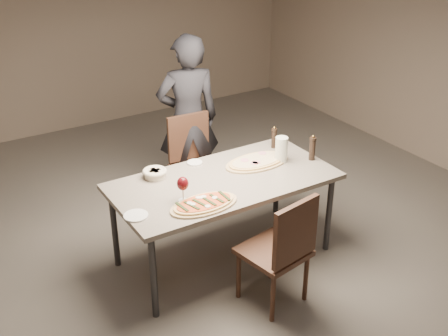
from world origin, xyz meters
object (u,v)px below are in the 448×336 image
chair_near (283,247)px  diner (188,119)px  ham_pizza (257,161)px  pepper_mill_left (274,138)px  zucchini_pizza (204,204)px  carafe (281,150)px  bread_basket (155,173)px  dining_table (224,185)px  chair_far (194,158)px

chair_near → diner: diner is taller
ham_pizza → pepper_mill_left: 0.37m
zucchini_pizza → carafe: carafe is taller
bread_basket → carafe: carafe is taller
dining_table → pepper_mill_left: bearing=22.2°
ham_pizza → carafe: bearing=-31.1°
carafe → chair_near: size_ratio=0.24×
chair_far → diner: 0.39m
dining_table → carafe: 0.61m
zucchini_pizza → bread_basket: size_ratio=2.76×
chair_near → zucchini_pizza: bearing=119.7°
chair_far → zucchini_pizza: bearing=68.2°
bread_basket → diner: size_ratio=0.12×
ham_pizza → carafe: 0.23m
pepper_mill_left → bread_basket: bearing=178.3°
ham_pizza → carafe: size_ratio=2.69×
carafe → pepper_mill_left: bearing=65.9°
ham_pizza → diner: size_ratio=0.36×
ham_pizza → pepper_mill_left: size_ratio=2.96×
zucchini_pizza → pepper_mill_left: bearing=21.6°
carafe → chair_near: (-0.54, -0.77, -0.34)m
ham_pizza → chair_far: bearing=94.0°
ham_pizza → chair_far: 0.85m
dining_table → chair_far: size_ratio=1.94×
diner → bread_basket: bearing=62.2°
zucchini_pizza → ham_pizza: (0.74, 0.38, -0.00)m
chair_near → carafe: bearing=44.6°
diner → zucchini_pizza: bearing=80.7°
zucchini_pizza → pepper_mill_left: (1.05, 0.56, 0.08)m
dining_table → carafe: (0.58, 0.02, 0.17)m
bread_basket → chair_near: size_ratio=0.21×
zucchini_pizza → chair_near: (0.39, -0.46, -0.25)m
pepper_mill_left → diner: bearing=116.8°
bread_basket → pepper_mill_left: (1.16, -0.03, 0.05)m
diner → ham_pizza: bearing=111.2°
carafe → chair_near: carafe is taller
dining_table → bread_basket: size_ratio=9.23×
chair_near → dining_table: bearing=83.0°
zucchini_pizza → pepper_mill_left: pepper_mill_left is taller
zucchini_pizza → pepper_mill_left: 1.19m
dining_table → ham_pizza: ham_pizza is taller
bread_basket → chair_far: chair_far is taller
chair_far → ham_pizza: bearing=106.4°
bread_basket → carafe: 1.08m
pepper_mill_left → chair_near: pepper_mill_left is taller
bread_basket → diner: 1.09m
pepper_mill_left → ham_pizza: bearing=-149.1°
dining_table → pepper_mill_left: size_ratio=8.94×
carafe → diner: (-0.30, 1.09, -0.03)m
dining_table → diner: 1.16m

